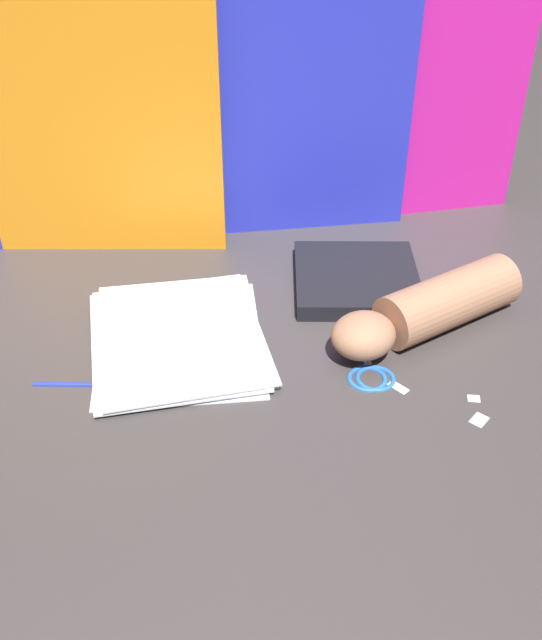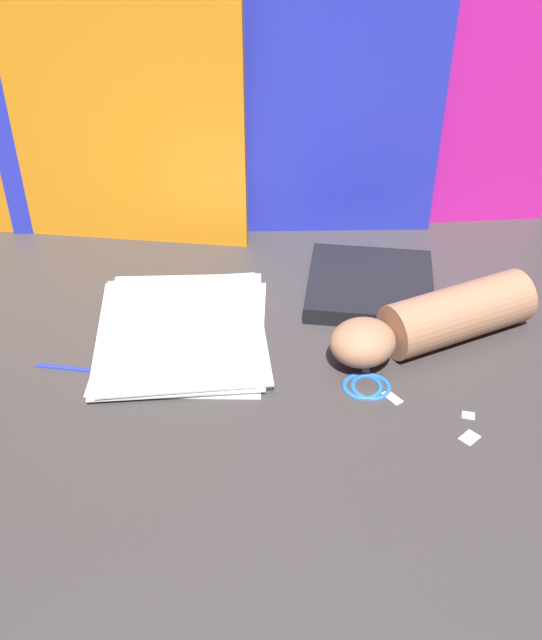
# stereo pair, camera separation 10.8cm
# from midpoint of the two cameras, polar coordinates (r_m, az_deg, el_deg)

# --- Properties ---
(ground_plane) EXTENTS (6.00, 6.00, 0.00)m
(ground_plane) POSITION_cam_midpoint_polar(r_m,az_deg,el_deg) (1.12, -4.06, -2.52)
(ground_plane) COLOR #3D3838
(backdrop_panel_left) EXTENTS (0.58, 0.14, 0.51)m
(backdrop_panel_left) POSITION_cam_midpoint_polar(r_m,az_deg,el_deg) (1.33, -19.54, 14.71)
(backdrop_panel_left) COLOR orange
(backdrop_panel_left) RESTS_ON ground_plane
(backdrop_panel_center) EXTENTS (0.78, 0.07, 0.48)m
(backdrop_panel_center) POSITION_cam_midpoint_polar(r_m,az_deg,el_deg) (1.33, -8.63, 15.53)
(backdrop_panel_center) COLOR #2833D1
(backdrop_panel_center) RESTS_ON ground_plane
(backdrop_panel_right) EXTENTS (0.61, 0.02, 0.44)m
(backdrop_panel_right) POSITION_cam_midpoint_polar(r_m,az_deg,el_deg) (1.39, 5.03, 15.80)
(backdrop_panel_right) COLOR #D81E9E
(backdrop_panel_right) RESTS_ON ground_plane
(paper_stack) EXTENTS (0.27, 0.32, 0.02)m
(paper_stack) POSITION_cam_midpoint_polar(r_m,az_deg,el_deg) (1.15, -9.73, -1.40)
(paper_stack) COLOR white
(paper_stack) RESTS_ON ground_plane
(book_closed) EXTENTS (0.24, 0.24, 0.03)m
(book_closed) POSITION_cam_midpoint_polar(r_m,az_deg,el_deg) (1.25, 4.09, 3.04)
(book_closed) COLOR black
(book_closed) RESTS_ON ground_plane
(scissors) EXTENTS (0.08, 0.16, 0.01)m
(scissors) POSITION_cam_midpoint_polar(r_m,az_deg,el_deg) (1.08, 4.70, -3.73)
(scissors) COLOR silver
(scissors) RESTS_ON ground_plane
(hand_forearm) EXTENTS (0.34, 0.20, 0.08)m
(hand_forearm) POSITION_cam_midpoint_polar(r_m,az_deg,el_deg) (1.15, 9.29, 0.76)
(hand_forearm) COLOR #A87556
(hand_forearm) RESTS_ON ground_plane
(paper_scrap_near) EXTENTS (0.02, 0.02, 0.00)m
(paper_scrap_near) POSITION_cam_midpoint_polar(r_m,az_deg,el_deg) (1.06, 12.41, -5.97)
(paper_scrap_near) COLOR white
(paper_scrap_near) RESTS_ON ground_plane
(paper_scrap_mid) EXTENTS (0.03, 0.03, 0.00)m
(paper_scrap_mid) POSITION_cam_midpoint_polar(r_m,az_deg,el_deg) (1.06, 6.82, -5.21)
(paper_scrap_mid) COLOR white
(paper_scrap_mid) RESTS_ON ground_plane
(paper_scrap_far) EXTENTS (0.03, 0.03, 0.00)m
(paper_scrap_far) POSITION_cam_midpoint_polar(r_m,az_deg,el_deg) (1.03, 12.71, -7.55)
(paper_scrap_far) COLOR white
(paper_scrap_far) RESTS_ON ground_plane
(pen) EXTENTS (0.13, 0.04, 0.01)m
(pen) POSITION_cam_midpoint_polar(r_m,az_deg,el_deg) (1.10, -17.17, -4.71)
(pen) COLOR #2333B2
(pen) RESTS_ON ground_plane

